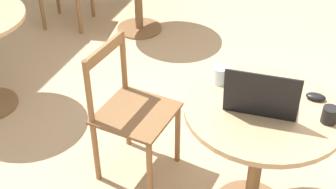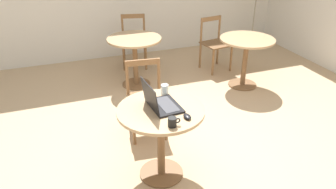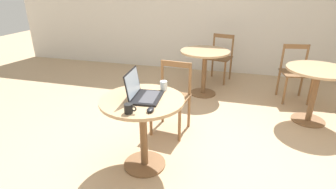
% 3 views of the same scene
% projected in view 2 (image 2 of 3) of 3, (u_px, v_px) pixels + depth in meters
% --- Properties ---
extents(ground_plane, '(16.00, 16.00, 0.00)m').
position_uv_depth(ground_plane, '(187.00, 151.00, 3.65)').
color(ground_plane, tan).
extents(cafe_table_near, '(0.81, 0.81, 0.76)m').
position_uv_depth(cafe_table_near, '(161.00, 125.00, 3.05)').
color(cafe_table_near, brown).
rests_on(cafe_table_near, ground_plane).
extents(cafe_table_mid, '(0.81, 0.81, 0.76)m').
position_uv_depth(cafe_table_mid, '(246.00, 50.00, 4.87)').
color(cafe_table_mid, brown).
rests_on(cafe_table_mid, ground_plane).
extents(cafe_table_far, '(0.81, 0.81, 0.76)m').
position_uv_depth(cafe_table_far, '(135.00, 49.00, 4.89)').
color(cafe_table_far, brown).
rests_on(cafe_table_far, ground_plane).
extents(chair_near_back, '(0.47, 0.47, 0.88)m').
position_uv_depth(chair_near_back, '(146.00, 98.00, 3.79)').
color(chair_near_back, brown).
rests_on(chair_near_back, ground_plane).
extents(chair_mid_back, '(0.49, 0.49, 0.88)m').
position_uv_depth(chair_mid_back, '(215.00, 44.00, 5.52)').
color(chair_mid_back, brown).
rests_on(chair_mid_back, ground_plane).
extents(chair_far_back, '(0.51, 0.51, 0.88)m').
position_uv_depth(chair_far_back, '(134.00, 41.00, 5.66)').
color(chair_far_back, brown).
rests_on(chair_far_back, ground_plane).
extents(laptop, '(0.31, 0.37, 0.26)m').
position_uv_depth(laptop, '(160.00, 103.00, 2.96)').
color(laptop, black).
rests_on(laptop, cafe_table_near).
extents(mouse, '(0.06, 0.10, 0.03)m').
position_uv_depth(mouse, '(187.00, 117.00, 2.82)').
color(mouse, black).
rests_on(mouse, cafe_table_near).
extents(mug, '(0.11, 0.07, 0.08)m').
position_uv_depth(mug, '(173.00, 122.00, 2.69)').
color(mug, black).
rests_on(mug, cafe_table_near).
extents(drinking_glass, '(0.07, 0.07, 0.10)m').
position_uv_depth(drinking_glass, '(165.00, 89.00, 3.21)').
color(drinking_glass, silver).
rests_on(drinking_glass, cafe_table_near).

